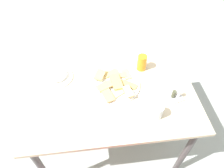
# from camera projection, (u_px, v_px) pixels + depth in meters

# --- Properties ---
(ground_plane) EXTENTS (6.00, 6.00, 0.00)m
(ground_plane) POSITION_uv_depth(u_px,v_px,m) (110.00, 138.00, 2.02)
(ground_plane) COLOR #A2A7A4
(dining_table) EXTENTS (1.14, 0.84, 0.75)m
(dining_table) POSITION_uv_depth(u_px,v_px,m) (110.00, 95.00, 1.52)
(dining_table) COLOR beige
(dining_table) RESTS_ON ground_plane
(pide_platter) EXTENTS (0.34, 0.34, 0.05)m
(pide_platter) POSITION_uv_depth(u_px,v_px,m) (115.00, 84.00, 1.46)
(pide_platter) COLOR white
(pide_platter) RESTS_ON dining_table
(salad_plate_greens) EXTENTS (0.22, 0.22, 0.06)m
(salad_plate_greens) POSITION_uv_depth(u_px,v_px,m) (57.00, 76.00, 1.50)
(salad_plate_greens) COLOR white
(salad_plate_greens) RESTS_ON dining_table
(soda_can) EXTENTS (0.08, 0.08, 0.12)m
(soda_can) POSITION_uv_depth(u_px,v_px,m) (142.00, 63.00, 1.53)
(soda_can) COLOR orange
(soda_can) RESTS_ON dining_table
(drinking_glass) EXTENTS (0.07, 0.07, 0.09)m
(drinking_glass) POSITION_uv_depth(u_px,v_px,m) (157.00, 112.00, 1.27)
(drinking_glass) COLOR silver
(drinking_glass) RESTS_ON dining_table
(paper_napkin) EXTENTS (0.17, 0.17, 0.00)m
(paper_napkin) POSITION_uv_depth(u_px,v_px,m) (149.00, 54.00, 1.68)
(paper_napkin) COLOR white
(paper_napkin) RESTS_ON dining_table
(fork) EXTENTS (0.19, 0.07, 0.00)m
(fork) POSITION_uv_depth(u_px,v_px,m) (149.00, 53.00, 1.69)
(fork) COLOR silver
(fork) RESTS_ON paper_napkin
(spoon) EXTENTS (0.18, 0.07, 0.00)m
(spoon) POSITION_uv_depth(u_px,v_px,m) (150.00, 55.00, 1.66)
(spoon) COLOR silver
(spoon) RESTS_ON paper_napkin
(condiment_caddy) EXTENTS (0.11, 0.11, 0.08)m
(condiment_caddy) POSITION_uv_depth(u_px,v_px,m) (176.00, 96.00, 1.38)
(condiment_caddy) COLOR #B2B2B7
(condiment_caddy) RESTS_ON dining_table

